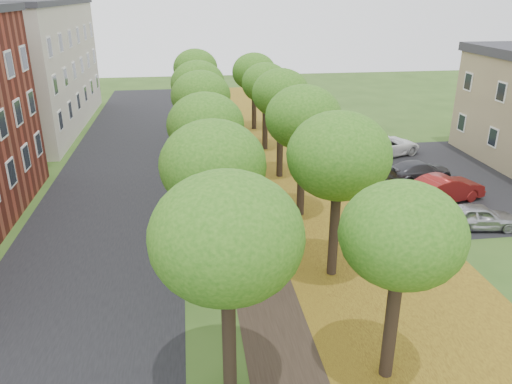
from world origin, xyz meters
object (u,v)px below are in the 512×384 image
object	(u,v)px
car_silver	(479,216)
car_red	(445,189)
car_white	(386,145)
car_grey	(419,171)

from	to	relation	value
car_silver	car_red	bearing A→B (deg)	7.88
car_white	car_silver	bearing A→B (deg)	159.71
car_silver	car_grey	world-z (taller)	car_silver
car_red	car_grey	bearing A→B (deg)	-15.70
car_white	car_grey	bearing A→B (deg)	159.71
car_red	car_white	distance (m)	8.66
car_silver	car_grey	distance (m)	6.82
car_red	car_silver	bearing A→B (deg)	164.30
car_grey	car_white	distance (m)	5.30
car_silver	car_grey	xyz separation A→B (m)	(0.00, 6.82, -0.00)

